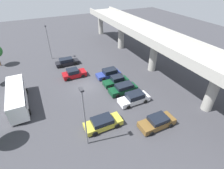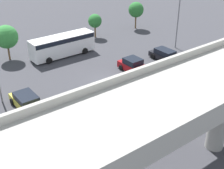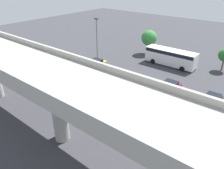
{
  "view_description": "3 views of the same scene",
  "coord_description": "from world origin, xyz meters",
  "px_view_note": "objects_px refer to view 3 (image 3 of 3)",
  "views": [
    {
      "loc": [
        24.57,
        -6.84,
        17.17
      ],
      "look_at": [
        3.25,
        3.5,
        1.38
      ],
      "focal_mm": 28.0,
      "sensor_mm": 36.0,
      "label": 1
    },
    {
      "loc": [
        19.02,
        25.05,
        16.72
      ],
      "look_at": [
        1.97,
        2.66,
        1.65
      ],
      "focal_mm": 50.0,
      "sensor_mm": 36.0,
      "label": 2
    },
    {
      "loc": [
        -14.46,
        24.03,
        14.67
      ],
      "look_at": [
        2.04,
        3.68,
        1.23
      ],
      "focal_mm": 35.0,
      "sensor_mm": 36.0,
      "label": 3
    }
  ],
  "objects_px": {
    "lamp_post_mid_lot": "(97,37)",
    "tree_front_far_right": "(149,38)",
    "parked_car_0": "(211,103)",
    "parked_car_1": "(169,89)",
    "parked_car_4": "(93,87)",
    "parked_car_6": "(94,65)",
    "parked_car_3": "(108,93)",
    "parked_car_2": "(126,100)",
    "parked_car_7": "(53,72)",
    "parked_car_5": "(77,81)",
    "shuttle_bus": "(171,56)"
  },
  "relations": [
    {
      "from": "parked_car_1",
      "to": "parked_car_2",
      "type": "bearing_deg",
      "value": -25.14
    },
    {
      "from": "parked_car_1",
      "to": "lamp_post_mid_lot",
      "type": "relative_size",
      "value": 0.55
    },
    {
      "from": "parked_car_4",
      "to": "parked_car_7",
      "type": "relative_size",
      "value": 0.98
    },
    {
      "from": "parked_car_1",
      "to": "lamp_post_mid_lot",
      "type": "height_order",
      "value": "lamp_post_mid_lot"
    },
    {
      "from": "parked_car_6",
      "to": "lamp_post_mid_lot",
      "type": "relative_size",
      "value": 0.62
    },
    {
      "from": "parked_car_2",
      "to": "parked_car_3",
      "type": "height_order",
      "value": "parked_car_2"
    },
    {
      "from": "parked_car_2",
      "to": "parked_car_7",
      "type": "xyz_separation_m",
      "value": [
        14.01,
        0.32,
        -0.04
      ]
    },
    {
      "from": "parked_car_0",
      "to": "parked_car_1",
      "type": "relative_size",
      "value": 1.11
    },
    {
      "from": "parked_car_0",
      "to": "parked_car_5",
      "type": "relative_size",
      "value": 1.0
    },
    {
      "from": "lamp_post_mid_lot",
      "to": "tree_front_far_right",
      "type": "xyz_separation_m",
      "value": [
        -4.72,
        -10.07,
        -1.45
      ]
    },
    {
      "from": "parked_car_7",
      "to": "tree_front_far_right",
      "type": "relative_size",
      "value": 1.03
    },
    {
      "from": "parked_car_3",
      "to": "shuttle_bus",
      "type": "relative_size",
      "value": 0.5
    },
    {
      "from": "parked_car_0",
      "to": "parked_car_4",
      "type": "xyz_separation_m",
      "value": [
        13.84,
        5.96,
        0.02
      ]
    },
    {
      "from": "parked_car_3",
      "to": "parked_car_6",
      "type": "bearing_deg",
      "value": 53.38
    },
    {
      "from": "parked_car_1",
      "to": "parked_car_5",
      "type": "relative_size",
      "value": 0.9
    },
    {
      "from": "parked_car_3",
      "to": "parked_car_4",
      "type": "height_order",
      "value": "parked_car_3"
    },
    {
      "from": "parked_car_1",
      "to": "parked_car_4",
      "type": "bearing_deg",
      "value": -54.41
    },
    {
      "from": "parked_car_4",
      "to": "parked_car_7",
      "type": "height_order",
      "value": "parked_car_4"
    },
    {
      "from": "parked_car_2",
      "to": "shuttle_bus",
      "type": "relative_size",
      "value": 0.51
    },
    {
      "from": "parked_car_0",
      "to": "parked_car_6",
      "type": "bearing_deg",
      "value": -90.25
    },
    {
      "from": "parked_car_2",
      "to": "lamp_post_mid_lot",
      "type": "distance_m",
      "value": 15.87
    },
    {
      "from": "parked_car_3",
      "to": "lamp_post_mid_lot",
      "type": "bearing_deg",
      "value": 48.24
    },
    {
      "from": "parked_car_6",
      "to": "shuttle_bus",
      "type": "distance_m",
      "value": 13.47
    },
    {
      "from": "parked_car_1",
      "to": "shuttle_bus",
      "type": "bearing_deg",
      "value": -155.3
    },
    {
      "from": "parked_car_4",
      "to": "parked_car_2",
      "type": "bearing_deg",
      "value": -89.61
    },
    {
      "from": "parked_car_3",
      "to": "tree_front_far_right",
      "type": "height_order",
      "value": "tree_front_far_right"
    },
    {
      "from": "parked_car_7",
      "to": "lamp_post_mid_lot",
      "type": "relative_size",
      "value": 0.61
    },
    {
      "from": "parked_car_3",
      "to": "lamp_post_mid_lot",
      "type": "relative_size",
      "value": 0.57
    },
    {
      "from": "parked_car_0",
      "to": "parked_car_4",
      "type": "relative_size",
      "value": 1.02
    },
    {
      "from": "tree_front_far_right",
      "to": "parked_car_0",
      "type": "bearing_deg",
      "value": 141.75
    },
    {
      "from": "lamp_post_mid_lot",
      "to": "parked_car_4",
      "type": "bearing_deg",
      "value": 129.34
    },
    {
      "from": "parked_car_1",
      "to": "parked_car_4",
      "type": "height_order",
      "value": "parked_car_1"
    },
    {
      "from": "parked_car_0",
      "to": "parked_car_7",
      "type": "distance_m",
      "value": 23.15
    },
    {
      "from": "parked_car_6",
      "to": "parked_car_5",
      "type": "bearing_deg",
      "value": 22.0
    },
    {
      "from": "parked_car_5",
      "to": "parked_car_3",
      "type": "bearing_deg",
      "value": -87.96
    },
    {
      "from": "shuttle_bus",
      "to": "tree_front_far_right",
      "type": "bearing_deg",
      "value": -26.58
    },
    {
      "from": "parked_car_0",
      "to": "parked_car_1",
      "type": "bearing_deg",
      "value": -90.09
    },
    {
      "from": "shuttle_bus",
      "to": "lamp_post_mid_lot",
      "type": "bearing_deg",
      "value": 31.98
    },
    {
      "from": "parked_car_3",
      "to": "parked_car_4",
      "type": "relative_size",
      "value": 0.95
    },
    {
      "from": "shuttle_bus",
      "to": "parked_car_1",
      "type": "bearing_deg",
      "value": 114.7
    },
    {
      "from": "parked_car_3",
      "to": "parked_car_2",
      "type": "bearing_deg",
      "value": -88.68
    },
    {
      "from": "parked_car_2",
      "to": "parked_car_5",
      "type": "distance_m",
      "value": 8.55
    },
    {
      "from": "parked_car_2",
      "to": "lamp_post_mid_lot",
      "type": "xyz_separation_m",
      "value": [
        12.7,
        -8.68,
        3.88
      ]
    },
    {
      "from": "parked_car_1",
      "to": "parked_car_5",
      "type": "xyz_separation_m",
      "value": [
        11.33,
        6.2,
        0.01
      ]
    },
    {
      "from": "parked_car_0",
      "to": "parked_car_7",
      "type": "height_order",
      "value": "parked_car_0"
    },
    {
      "from": "tree_front_far_right",
      "to": "parked_car_4",
      "type": "bearing_deg",
      "value": 97.34
    },
    {
      "from": "parked_car_2",
      "to": "parked_car_0",
      "type": "bearing_deg",
      "value": -54.41
    },
    {
      "from": "parked_car_4",
      "to": "parked_car_6",
      "type": "height_order",
      "value": "parked_car_4"
    },
    {
      "from": "parked_car_4",
      "to": "parked_car_0",
      "type": "bearing_deg",
      "value": -66.69
    },
    {
      "from": "parked_car_2",
      "to": "parked_car_7",
      "type": "height_order",
      "value": "parked_car_2"
    }
  ]
}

